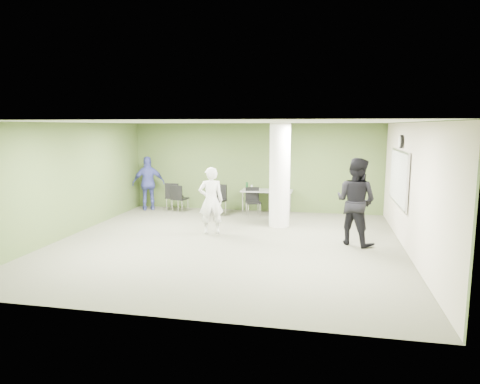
% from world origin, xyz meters
% --- Properties ---
extents(floor, '(8.00, 8.00, 0.00)m').
position_xyz_m(floor, '(0.00, 0.00, 0.00)').
color(floor, '#4D4D3C').
rests_on(floor, ground).
extents(ceiling, '(8.00, 8.00, 0.00)m').
position_xyz_m(ceiling, '(0.00, 0.00, 2.80)').
color(ceiling, white).
rests_on(ceiling, wall_back).
extents(wall_back, '(8.00, 2.80, 0.02)m').
position_xyz_m(wall_back, '(0.00, 4.00, 1.40)').
color(wall_back, '#4B5F2C').
rests_on(wall_back, floor).
extents(wall_left, '(0.02, 8.00, 2.80)m').
position_xyz_m(wall_left, '(-4.00, 0.00, 1.40)').
color(wall_left, '#4B5F2C').
rests_on(wall_left, floor).
extents(wall_right_cream, '(0.02, 8.00, 2.80)m').
position_xyz_m(wall_right_cream, '(4.00, 0.00, 1.40)').
color(wall_right_cream, beige).
rests_on(wall_right_cream, floor).
extents(column, '(0.56, 0.56, 2.80)m').
position_xyz_m(column, '(1.00, 2.00, 1.40)').
color(column, silver).
rests_on(column, floor).
extents(whiteboard, '(0.05, 2.30, 1.30)m').
position_xyz_m(whiteboard, '(3.92, 1.20, 1.50)').
color(whiteboard, silver).
rests_on(whiteboard, wall_right_cream).
extents(wall_clock, '(0.06, 0.32, 0.32)m').
position_xyz_m(wall_clock, '(3.92, 1.20, 2.35)').
color(wall_clock, black).
rests_on(wall_clock, wall_right_cream).
extents(folding_table, '(1.57, 0.70, 1.00)m').
position_xyz_m(folding_table, '(0.42, 3.54, 0.70)').
color(folding_table, gray).
rests_on(folding_table, floor).
extents(wastebasket, '(0.23, 0.23, 0.27)m').
position_xyz_m(wastebasket, '(-1.29, 3.34, 0.14)').
color(wastebasket, '#4C4C4C').
rests_on(wastebasket, floor).
extents(chair_back_left, '(0.47, 0.47, 0.93)m').
position_xyz_m(chair_back_left, '(-2.53, 3.30, 0.54)').
color(chair_back_left, black).
rests_on(chair_back_left, floor).
extents(chair_back_right, '(0.52, 0.52, 0.88)m').
position_xyz_m(chair_back_right, '(-2.32, 3.22, 0.51)').
color(chair_back_right, black).
rests_on(chair_back_right, floor).
extents(chair_table_left, '(0.59, 0.59, 0.94)m').
position_xyz_m(chair_table_left, '(-0.99, 3.07, 0.55)').
color(chair_table_left, black).
rests_on(chair_table_left, floor).
extents(chair_table_right, '(0.55, 0.55, 0.86)m').
position_xyz_m(chair_table_right, '(0.06, 3.19, 0.50)').
color(chair_table_right, black).
rests_on(chair_table_right, floor).
extents(woman_white, '(0.72, 0.60, 1.70)m').
position_xyz_m(woman_white, '(-0.60, 0.81, 0.85)').
color(woman_white, silver).
rests_on(woman_white, floor).
extents(man_black, '(1.23, 1.16, 2.01)m').
position_xyz_m(man_black, '(2.91, 0.52, 1.00)').
color(man_black, black).
rests_on(man_black, floor).
extents(man_blue, '(1.11, 0.81, 1.74)m').
position_xyz_m(man_blue, '(-3.40, 3.40, 0.87)').
color(man_blue, '#39408E').
rests_on(man_blue, floor).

